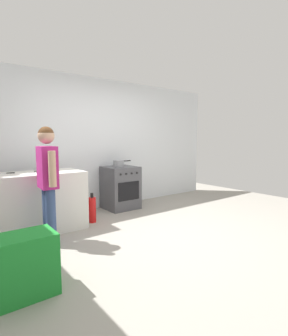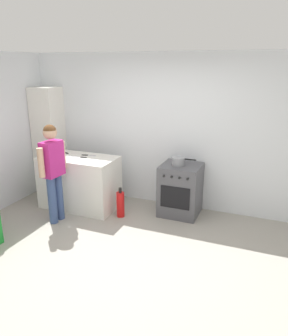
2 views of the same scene
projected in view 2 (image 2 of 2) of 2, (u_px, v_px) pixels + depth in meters
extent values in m
plane|color=gray|center=(119.00, 258.00, 4.25)|extent=(8.00, 8.00, 0.00)
cube|color=silver|center=(168.00, 132.00, 5.58)|extent=(6.00, 0.10, 2.60)
cube|color=silver|center=(80.00, 182.00, 5.66)|extent=(1.30, 0.70, 0.90)
cube|color=#4C4C51|center=(180.00, 190.00, 5.39)|extent=(0.63, 0.60, 0.85)
cube|color=black|center=(175.00, 198.00, 5.13)|extent=(0.47, 0.01, 0.36)
cylinder|color=black|center=(171.00, 166.00, 5.21)|extent=(0.20, 0.20, 0.01)
cylinder|color=black|center=(188.00, 168.00, 5.11)|extent=(0.20, 0.20, 0.01)
cylinder|color=black|center=(175.00, 162.00, 5.42)|extent=(0.20, 0.20, 0.01)
cylinder|color=black|center=(192.00, 164.00, 5.32)|extent=(0.20, 0.20, 0.01)
cylinder|color=black|center=(164.00, 176.00, 5.09)|extent=(0.04, 0.02, 0.04)
cylinder|color=black|center=(171.00, 177.00, 5.04)|extent=(0.04, 0.02, 0.04)
cylinder|color=black|center=(179.00, 178.00, 4.99)|extent=(0.04, 0.02, 0.04)
cylinder|color=black|center=(187.00, 179.00, 4.95)|extent=(0.04, 0.02, 0.04)
cylinder|color=gray|center=(178.00, 161.00, 5.25)|extent=(0.21, 0.21, 0.13)
cylinder|color=black|center=(190.00, 160.00, 5.16)|extent=(0.18, 0.02, 0.02)
cube|color=silver|center=(62.00, 152.00, 5.82)|extent=(0.10, 0.04, 0.01)
cube|color=black|center=(66.00, 153.00, 5.76)|extent=(0.11, 0.05, 0.01)
cube|color=silver|center=(92.00, 156.00, 5.61)|extent=(0.14, 0.06, 0.01)
cube|color=black|center=(85.00, 155.00, 5.63)|extent=(0.11, 0.05, 0.01)
cube|color=silver|center=(74.00, 157.00, 5.55)|extent=(0.24, 0.04, 0.01)
cube|color=black|center=(83.00, 157.00, 5.49)|extent=(0.11, 0.03, 0.01)
cylinder|color=#384C7A|center=(52.00, 200.00, 5.08)|extent=(0.13, 0.13, 0.76)
cylinder|color=#384C7A|center=(59.00, 197.00, 5.22)|extent=(0.13, 0.13, 0.76)
cube|color=#B7267A|center=(52.00, 159.00, 4.95)|extent=(0.22, 0.35, 0.54)
cylinder|color=tan|center=(41.00, 163.00, 4.75)|extent=(0.09, 0.09, 0.44)
cylinder|color=tan|center=(63.00, 155.00, 5.16)|extent=(0.09, 0.09, 0.44)
sphere|color=tan|center=(50.00, 132.00, 4.83)|extent=(0.21, 0.21, 0.21)
sphere|color=brown|center=(50.00, 131.00, 4.82)|extent=(0.20, 0.20, 0.20)
cylinder|color=red|center=(120.00, 204.00, 5.35)|extent=(0.13, 0.13, 0.42)
cylinder|color=black|center=(120.00, 190.00, 5.27)|extent=(0.05, 0.05, 0.08)
cube|color=silver|center=(49.00, 141.00, 6.26)|extent=(0.48, 0.44, 2.00)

